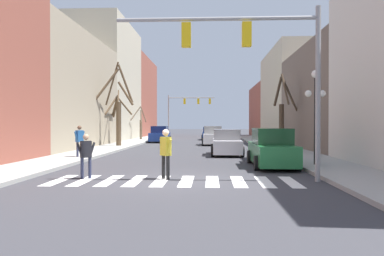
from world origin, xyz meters
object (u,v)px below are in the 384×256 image
(pedestrian_crossing_street, at_px, (166,150))
(pedestrian_on_left_sidewalk, at_px, (86,152))
(traffic_signal_near, at_px, (257,54))
(car_parked_left_far, at_px, (272,149))
(car_parked_right_far, at_px, (227,143))
(car_driving_toward_lane, at_px, (210,134))
(traffic_signal_far, at_px, (186,106))
(street_tree_right_near, at_px, (282,113))
(pedestrian_waiting_at_curb, at_px, (79,138))
(street_tree_left_mid, at_px, (117,118))
(street_lamp_right_corner, at_px, (315,98))
(car_driving_away_lane, at_px, (213,136))
(street_tree_right_mid, at_px, (141,125))
(car_at_intersection, at_px, (160,135))

(pedestrian_crossing_street, height_order, pedestrian_on_left_sidewalk, pedestrian_crossing_street)
(pedestrian_on_left_sidewalk, bearing_deg, traffic_signal_near, 144.57)
(car_parked_left_far, relative_size, car_parked_right_far, 1.08)
(traffic_signal_near, height_order, car_driving_toward_lane, traffic_signal_near)
(car_driving_toward_lane, bearing_deg, car_parked_left_far, -174.29)
(traffic_signal_far, relative_size, street_tree_right_near, 1.24)
(car_parked_right_far, distance_m, pedestrian_waiting_at_curb, 8.96)
(street_tree_left_mid, bearing_deg, pedestrian_waiting_at_curb, -84.86)
(street_lamp_right_corner, height_order, pedestrian_on_left_sidewalk, street_lamp_right_corner)
(street_tree_left_mid, bearing_deg, car_driving_away_lane, 5.19)
(street_tree_right_mid, bearing_deg, car_parked_right_far, -65.06)
(street_lamp_right_corner, distance_m, pedestrian_waiting_at_curb, 12.72)
(street_lamp_right_corner, distance_m, car_parked_left_far, 3.05)
(street_tree_right_near, bearing_deg, street_tree_right_mid, 132.53)
(street_lamp_right_corner, bearing_deg, pedestrian_crossing_street, -148.83)
(car_driving_away_lane, xyz_separation_m, pedestrian_crossing_street, (-1.84, -21.43, 0.25))
(street_tree_left_mid, bearing_deg, pedestrian_on_left_sidewalk, -79.00)
(car_driving_away_lane, height_order, car_parked_right_far, car_driving_away_lane)
(car_at_intersection, xyz_separation_m, street_tree_right_mid, (-2.81, 3.82, 1.03))
(car_driving_away_lane, xyz_separation_m, pedestrian_on_left_sidewalk, (-4.77, -21.42, 0.15))
(car_driving_away_lane, distance_m, pedestrian_crossing_street, 21.52)
(car_driving_away_lane, xyz_separation_m, car_at_intersection, (-5.63, 5.01, -0.01))
(street_lamp_right_corner, distance_m, car_driving_toward_lane, 29.32)
(traffic_signal_far, distance_m, pedestrian_on_left_sidewalk, 42.78)
(car_parked_right_far, bearing_deg, car_at_intersection, 21.84)
(pedestrian_waiting_at_curb, relative_size, street_tree_right_near, 0.31)
(street_lamp_right_corner, relative_size, car_parked_left_far, 0.89)
(car_parked_left_far, distance_m, car_parked_right_far, 6.53)
(pedestrian_on_left_sidewalk, xyz_separation_m, street_tree_left_mid, (-4.01, 20.62, 1.58))
(traffic_signal_far, height_order, car_at_intersection, traffic_signal_far)
(pedestrian_waiting_at_curb, height_order, street_tree_right_mid, street_tree_right_mid)
(car_driving_toward_lane, bearing_deg, street_tree_left_mid, 144.67)
(car_at_intersection, bearing_deg, street_tree_right_near, -135.57)
(street_tree_right_mid, bearing_deg, car_driving_away_lane, -46.32)
(car_parked_left_far, distance_m, car_at_intersection, 23.78)
(traffic_signal_far, xyz_separation_m, car_driving_away_lane, (3.93, -21.19, -3.86))
(traffic_signal_far, relative_size, street_lamp_right_corner, 1.63)
(traffic_signal_near, relative_size, pedestrian_crossing_street, 3.93)
(car_at_intersection, bearing_deg, street_tree_left_mid, 151.58)
(car_parked_right_far, distance_m, car_driving_toward_lane, 22.31)
(car_driving_away_lane, xyz_separation_m, street_tree_right_mid, (-8.44, 8.84, 1.02))
(traffic_signal_far, relative_size, car_at_intersection, 1.43)
(car_at_intersection, height_order, pedestrian_waiting_at_curb, pedestrian_waiting_at_curb)
(car_at_intersection, relative_size, street_tree_right_mid, 1.24)
(car_driving_toward_lane, height_order, street_tree_right_mid, street_tree_right_mid)
(traffic_signal_far, height_order, car_driving_toward_lane, traffic_signal_far)
(traffic_signal_far, bearing_deg, car_at_intersection, -96.00)
(pedestrian_on_left_sidewalk, bearing_deg, car_parked_left_far, 176.83)
(traffic_signal_far, relative_size, car_driving_away_lane, 1.70)
(car_parked_right_far, xyz_separation_m, pedestrian_waiting_at_curb, (-8.37, -3.18, 0.42))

